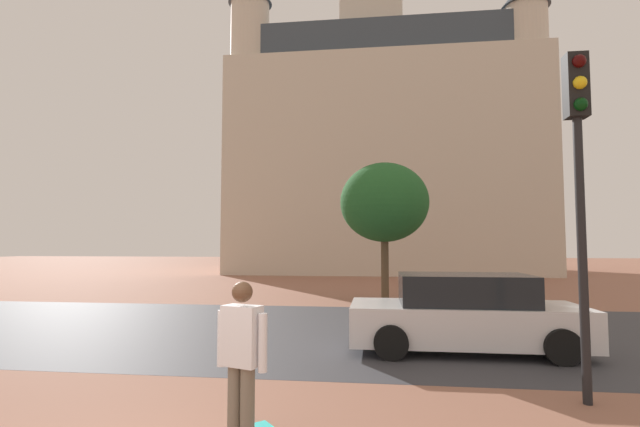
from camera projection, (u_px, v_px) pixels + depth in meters
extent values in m
plane|color=#93604C|center=(305.00, 317.00, 13.36)|extent=(120.00, 120.00, 0.00)
cube|color=#38383D|center=(292.00, 329.00, 11.37)|extent=(120.00, 8.42, 0.00)
cube|color=beige|center=(383.00, 176.00, 37.31)|extent=(22.34, 14.26, 15.38)
cube|color=#38424C|center=(382.00, 69.00, 37.91)|extent=(20.56, 13.12, 2.40)
cube|color=beige|center=(372.00, 87.00, 37.92)|extent=(4.92, 4.92, 30.32)
cylinder|color=beige|center=(249.00, 136.00, 33.07)|extent=(2.80, 2.80, 19.81)
cylinder|color=beige|center=(529.00, 139.00, 30.65)|extent=(2.80, 2.80, 18.27)
cylinder|color=#706656|center=(247.00, 407.00, 4.69)|extent=(0.15, 0.15, 0.82)
cylinder|color=#706656|center=(235.00, 405.00, 4.76)|extent=(0.15, 0.15, 0.82)
cube|color=white|center=(242.00, 335.00, 4.77)|extent=(0.45, 0.34, 0.62)
cylinder|color=white|center=(263.00, 343.00, 4.65)|extent=(0.09, 0.09, 0.59)
cylinder|color=white|center=(222.00, 338.00, 4.88)|extent=(0.09, 0.09, 0.59)
cube|color=black|center=(247.00, 332.00, 4.86)|extent=(0.31, 0.22, 0.40)
sphere|color=brown|center=(242.00, 292.00, 4.80)|extent=(0.22, 0.22, 0.22)
cube|color=silver|center=(465.00, 323.00, 9.10)|extent=(4.50, 1.80, 0.75)
cube|color=black|center=(464.00, 289.00, 9.15)|extent=(2.52, 1.59, 0.59)
cylinder|color=black|center=(529.00, 328.00, 9.80)|extent=(0.64, 0.22, 0.64)
cylinder|color=black|center=(562.00, 347.00, 8.01)|extent=(0.64, 0.22, 0.64)
cylinder|color=black|center=(389.00, 325.00, 10.16)|extent=(0.64, 0.22, 0.64)
cylinder|color=black|center=(391.00, 342.00, 8.38)|extent=(0.64, 0.22, 0.64)
cylinder|color=black|center=(582.00, 258.00, 6.19)|extent=(0.12, 0.12, 3.86)
cube|color=black|center=(576.00, 86.00, 6.35)|extent=(0.28, 0.24, 0.90)
sphere|color=#390606|center=(579.00, 61.00, 6.24)|extent=(0.18, 0.18, 0.18)
sphere|color=yellow|center=(580.00, 83.00, 6.22)|extent=(0.18, 0.18, 0.18)
sphere|color=#06330C|center=(581.00, 104.00, 6.20)|extent=(0.18, 0.18, 0.18)
cylinder|color=brown|center=(385.00, 270.00, 16.37)|extent=(0.27, 0.27, 2.35)
ellipsoid|color=#235B28|center=(384.00, 202.00, 16.53)|extent=(3.19, 3.19, 2.87)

